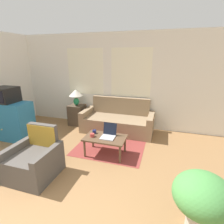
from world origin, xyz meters
TOP-DOWN VIEW (x-y plane):
  - wall_back at (-0.00, 4.22)m, footprint 6.40×0.06m
  - rug at (0.43, 3.12)m, footprint 1.52×1.81m
  - couch at (0.35, 3.79)m, footprint 1.91×0.82m
  - armchair at (-0.51, 1.55)m, footprint 0.75×0.75m
  - tv_dresser at (-2.09, 2.57)m, footprint 1.12×0.53m
  - television at (-2.09, 2.57)m, footprint 0.52×0.48m
  - side_table at (-0.95, 3.90)m, footprint 0.43×0.43m
  - table_lamp at (-0.95, 3.90)m, footprint 0.39×0.39m
  - coffee_table at (0.43, 2.51)m, footprint 0.85×0.53m
  - laptop at (0.49, 2.56)m, footprint 0.28×0.32m
  - cup_navy at (0.14, 2.63)m, footprint 0.08×0.08m
  - cup_yellow at (0.17, 2.46)m, footprint 0.09×0.09m
  - potted_plant at (2.03, 1.24)m, footprint 0.65×0.65m

SIDE VIEW (x-z plane):
  - rug at x=0.43m, z-range 0.00..0.01m
  - armchair at x=-0.51m, z-range -0.15..0.68m
  - couch at x=0.35m, z-range -0.18..0.71m
  - side_table at x=-0.95m, z-range 0.00..0.60m
  - coffee_table at x=0.43m, z-range 0.15..0.54m
  - cup_yellow at x=0.17m, z-range 0.40..0.47m
  - cup_navy at x=0.14m, z-range 0.40..0.47m
  - laptop at x=0.49m, z-range 0.32..0.59m
  - tv_dresser at x=-2.09m, z-range 0.00..0.93m
  - potted_plant at x=2.03m, z-range 0.10..0.85m
  - table_lamp at x=-0.95m, z-range 0.69..1.16m
  - television at x=-2.09m, z-range 0.93..1.29m
  - wall_back at x=0.00m, z-range 0.01..2.61m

